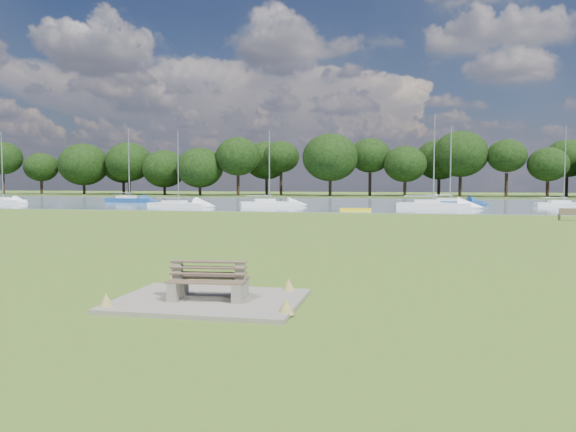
% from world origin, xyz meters
% --- Properties ---
extents(ground, '(220.00, 220.00, 0.00)m').
position_xyz_m(ground, '(0.00, 0.00, 0.00)').
color(ground, olive).
extents(river, '(220.00, 40.00, 0.10)m').
position_xyz_m(river, '(0.00, 42.00, 0.00)').
color(river, slate).
rests_on(river, ground).
extents(far_bank, '(220.00, 20.00, 0.40)m').
position_xyz_m(far_bank, '(0.00, 72.00, 0.00)').
color(far_bank, '#4C6626').
rests_on(far_bank, ground).
extents(concrete_pad, '(4.20, 3.20, 0.10)m').
position_xyz_m(concrete_pad, '(0.00, -14.00, 0.05)').
color(concrete_pad, gray).
rests_on(concrete_pad, ground).
extents(bench_pair, '(1.85, 1.20, 0.95)m').
position_xyz_m(bench_pair, '(0.00, -14.00, 0.49)').
color(bench_pair, gray).
rests_on(bench_pair, concrete_pad).
extents(riverbank_bench, '(1.41, 0.43, 0.87)m').
position_xyz_m(riverbank_bench, '(15.66, 16.23, 0.44)').
color(riverbank_bench, brown).
rests_on(riverbank_bench, ground).
extents(kayak, '(2.83, 1.04, 0.28)m').
position_xyz_m(kayak, '(0.08, 24.00, 0.19)').
color(kayak, yellow).
rests_on(kayak, river).
extents(tree_line, '(124.06, 8.47, 10.26)m').
position_xyz_m(tree_line, '(-9.41, 68.00, 6.11)').
color(tree_line, black).
rests_on(tree_line, far_bank).
extents(sailboat_0, '(6.77, 3.47, 8.62)m').
position_xyz_m(sailboat_0, '(9.08, 36.46, 0.55)').
color(sailboat_0, navy).
rests_on(sailboat_0, river).
extents(sailboat_1, '(6.79, 2.99, 7.95)m').
position_xyz_m(sailboat_1, '(-18.70, 28.54, 0.44)').
color(sailboat_1, white).
rests_on(sailboat_1, river).
extents(sailboat_2, '(5.97, 2.47, 8.49)m').
position_xyz_m(sailboat_2, '(-42.48, 32.25, 0.50)').
color(sailboat_2, white).
rests_on(sailboat_2, river).
extents(sailboat_3, '(6.32, 2.52, 9.14)m').
position_xyz_m(sailboat_3, '(-29.32, 38.32, 0.57)').
color(sailboat_3, navy).
rests_on(sailboat_3, river).
extents(sailboat_4, '(7.15, 2.48, 9.26)m').
position_xyz_m(sailboat_4, '(7.07, 31.00, 0.55)').
color(sailboat_4, white).
rests_on(sailboat_4, river).
extents(sailboat_5, '(6.31, 3.90, 7.97)m').
position_xyz_m(sailboat_5, '(-9.65, 31.28, 0.53)').
color(sailboat_5, white).
rests_on(sailboat_5, river).
extents(sailboat_7, '(5.81, 2.11, 8.44)m').
position_xyz_m(sailboat_7, '(20.66, 37.31, 0.47)').
color(sailboat_7, white).
rests_on(sailboat_7, river).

